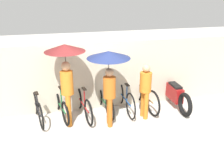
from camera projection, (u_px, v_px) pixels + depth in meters
The scene contains 12 objects.
ground_plane at pixel (104, 141), 6.01m from camera, with size 30.00×30.00×0.00m, color #B7B2A8.
back_wall at pixel (91, 77), 7.28m from camera, with size 12.06×0.12×2.00m.
parked_bicycle_0 at pixel (37, 108), 6.80m from camera, with size 0.51×1.66×1.11m.
parked_bicycle_1 at pixel (60, 105), 7.01m from camera, with size 0.52×1.65×1.01m.
parked_bicycle_2 at pixel (83, 104), 7.05m from camera, with size 0.46×1.79×0.97m.
parked_bicycle_3 at pixel (104, 101), 7.27m from camera, with size 0.44×1.70×0.98m.
parked_bicycle_4 at pixel (125, 98), 7.37m from camera, with size 0.44×1.80×0.97m.
parked_bicycle_5 at pixel (144, 95), 7.53m from camera, with size 0.44×1.84×0.96m.
pedestrian_leading at pixel (66, 63), 6.19m from camera, with size 1.02×1.02×2.16m.
pedestrian_center at pixel (109, 67), 6.21m from camera, with size 1.09×1.09×1.99m.
pedestrian_trailing at pixel (145, 87), 6.76m from camera, with size 0.32×0.32×1.57m.
motorcycle at pixel (174, 94), 7.65m from camera, with size 0.58×2.04×0.91m.
Camera 1 is at (-0.99, -4.99, 3.49)m, focal length 40.00 mm.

